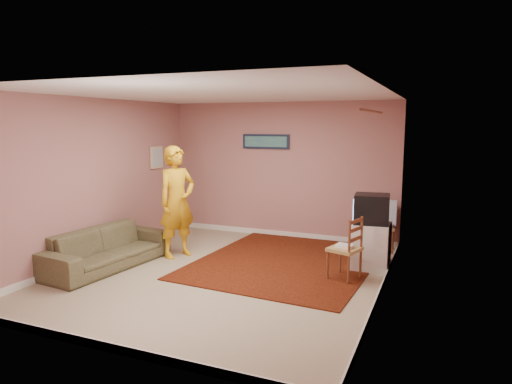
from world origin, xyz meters
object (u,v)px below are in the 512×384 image
at_px(tv_cabinet, 370,246).
at_px(crt_tv, 372,209).
at_px(chair_a, 384,222).
at_px(sofa, 107,248).
at_px(chair_b, 345,241).
at_px(person, 177,202).

xyz_separation_m(tv_cabinet, crt_tv, (-0.01, -0.00, 0.58)).
relative_size(chair_a, sofa, 0.22).
height_order(tv_cabinet, crt_tv, crt_tv).
bearing_deg(chair_b, crt_tv, 174.09).
distance_m(tv_cabinet, crt_tv, 0.58).
height_order(tv_cabinet, sofa, tv_cabinet).
height_order(tv_cabinet, chair_a, chair_a).
bearing_deg(chair_a, crt_tv, -96.84).
xyz_separation_m(tv_cabinet, chair_a, (0.05, 1.11, 0.16)).
distance_m(crt_tv, chair_a, 1.19).
xyz_separation_m(tv_cabinet, chair_b, (-0.27, -0.61, 0.20)).
bearing_deg(chair_b, chair_a, -172.77).
height_order(chair_b, sofa, chair_b).
bearing_deg(sofa, chair_a, -49.52).
bearing_deg(person, chair_b, -67.31).
bearing_deg(sofa, chair_b, -69.81).
height_order(crt_tv, sofa, crt_tv).
distance_m(tv_cabinet, person, 3.16).
height_order(tv_cabinet, chair_b, chair_b).
distance_m(tv_cabinet, sofa, 4.03).
distance_m(crt_tv, sofa, 4.07).
relative_size(tv_cabinet, chair_b, 1.40).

